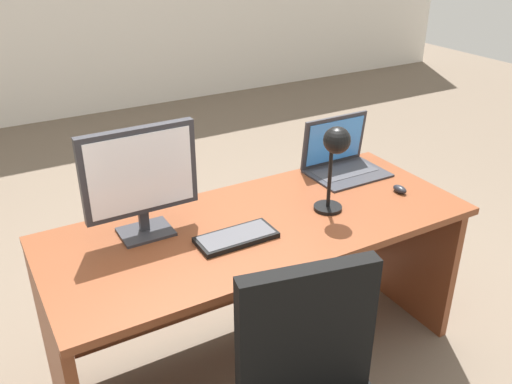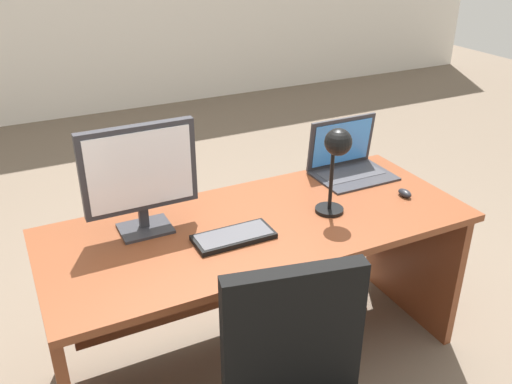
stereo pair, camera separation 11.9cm
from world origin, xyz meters
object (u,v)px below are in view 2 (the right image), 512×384
desk (254,261)px  laptop (346,157)px  mouse (405,193)px  keyboard (234,237)px  desk_lamp (337,153)px  monitor (140,173)px

desk → laptop: size_ratio=4.85×
laptop → mouse: (0.08, -0.34, -0.06)m
laptop → keyboard: laptop is taller
keyboard → mouse: 0.83m
keyboard → mouse: mouse is taller
mouse → desk_lamp: desk_lamp is taller
laptop → mouse: size_ratio=4.86×
desk_lamp → monitor: bearing=163.6°
keyboard → desk_lamp: desk_lamp is taller
mouse → monitor: bearing=168.5°
desk → desk_lamp: 0.59m
keyboard → desk: bearing=40.1°
monitor → laptop: size_ratio=1.22×
desk → mouse: bearing=-11.1°
desk → mouse: 0.73m
desk → desk_lamp: (0.30, -0.13, 0.49)m
desk → keyboard: (-0.15, -0.13, 0.23)m
laptop → keyboard: (-0.75, -0.33, -0.07)m
monitor → mouse: (1.11, -0.23, -0.23)m
keyboard → desk_lamp: bearing=0.1°
desk → keyboard: keyboard is taller
keyboard → mouse: bearing=-0.5°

